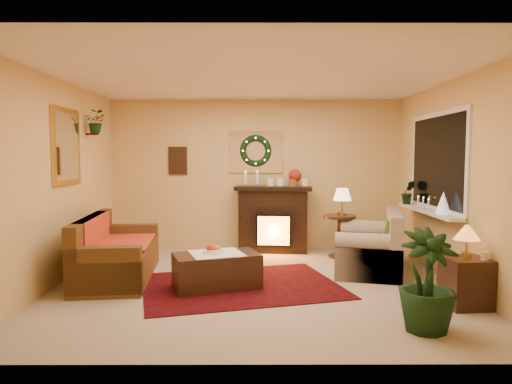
{
  "coord_description": "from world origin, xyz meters",
  "views": [
    {
      "loc": [
        -0.02,
        -5.69,
        1.61
      ],
      "look_at": [
        0.0,
        0.35,
        1.15
      ],
      "focal_mm": 32.0,
      "sensor_mm": 36.0,
      "label": 1
    }
  ],
  "objects_px": {
    "sofa": "(118,246)",
    "side_table_round": "(339,237)",
    "coffee_table": "(217,271)",
    "loveseat": "(369,241)",
    "fireplace": "(273,220)",
    "end_table_square": "(466,282)"
  },
  "relations": [
    {
      "from": "sofa",
      "to": "side_table_round",
      "type": "relative_size",
      "value": 2.83
    },
    {
      "from": "side_table_round",
      "to": "coffee_table",
      "type": "relative_size",
      "value": 0.67
    },
    {
      "from": "sofa",
      "to": "side_table_round",
      "type": "bearing_deg",
      "value": 15.41
    },
    {
      "from": "sofa",
      "to": "loveseat",
      "type": "height_order",
      "value": "loveseat"
    },
    {
      "from": "fireplace",
      "to": "side_table_round",
      "type": "relative_size",
      "value": 1.68
    },
    {
      "from": "fireplace",
      "to": "side_table_round",
      "type": "distance_m",
      "value": 1.15
    },
    {
      "from": "sofa",
      "to": "coffee_table",
      "type": "relative_size",
      "value": 1.88
    },
    {
      "from": "sofa",
      "to": "end_table_square",
      "type": "bearing_deg",
      "value": -22.12
    },
    {
      "from": "side_table_round",
      "to": "end_table_square",
      "type": "height_order",
      "value": "side_table_round"
    },
    {
      "from": "side_table_round",
      "to": "coffee_table",
      "type": "height_order",
      "value": "side_table_round"
    },
    {
      "from": "fireplace",
      "to": "side_table_round",
      "type": "bearing_deg",
      "value": -16.59
    },
    {
      "from": "loveseat",
      "to": "end_table_square",
      "type": "xyz_separation_m",
      "value": [
        0.65,
        -1.61,
        -0.15
      ]
    },
    {
      "from": "sofa",
      "to": "coffee_table",
      "type": "distance_m",
      "value": 1.46
    },
    {
      "from": "sofa",
      "to": "loveseat",
      "type": "distance_m",
      "value": 3.47
    },
    {
      "from": "loveseat",
      "to": "coffee_table",
      "type": "distance_m",
      "value": 2.3
    },
    {
      "from": "end_table_square",
      "to": "side_table_round",
      "type": "bearing_deg",
      "value": 110.68
    },
    {
      "from": "sofa",
      "to": "end_table_square",
      "type": "distance_m",
      "value": 4.27
    },
    {
      "from": "sofa",
      "to": "fireplace",
      "type": "bearing_deg",
      "value": 32.12
    },
    {
      "from": "fireplace",
      "to": "loveseat",
      "type": "bearing_deg",
      "value": -37.99
    },
    {
      "from": "sofa",
      "to": "end_table_square",
      "type": "relative_size",
      "value": 3.62
    },
    {
      "from": "fireplace",
      "to": "coffee_table",
      "type": "height_order",
      "value": "fireplace"
    },
    {
      "from": "side_table_round",
      "to": "coffee_table",
      "type": "distance_m",
      "value": 2.52
    }
  ]
}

